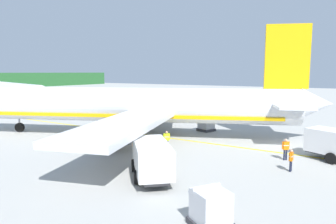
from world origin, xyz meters
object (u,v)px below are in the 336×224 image
cargo_container_mid (210,208)px  crew_loader_left (286,147)px  airliner_mid_apron (11,91)px  service_truck_fuel (152,157)px  cargo_container_near (206,124)px  crew_marshaller (167,139)px  crew_loader_right (134,144)px  airliner_foreground (135,106)px  crew_supervisor (291,159)px

cargo_container_mid → crew_loader_left: bearing=-3.3°
airliner_mid_apron → service_truck_fuel: size_ratio=6.72×
airliner_mid_apron → cargo_container_mid: 61.64m
cargo_container_near → crew_loader_left: cargo_container_near is taller
airliner_mid_apron → service_truck_fuel: airliner_mid_apron is taller
cargo_container_near → airliner_mid_apron: bearing=85.6°
cargo_container_near → crew_marshaller: (-10.19, -0.74, 0.14)m
crew_marshaller → crew_loader_right: 3.33m
cargo_container_mid → crew_loader_left: (13.13, -0.77, 0.17)m
airliner_foreground → crew_loader_right: 8.51m
crew_marshaller → service_truck_fuel: bearing=-155.5°
crew_loader_right → airliner_foreground: bearing=36.7°
airliner_foreground → crew_loader_right: airliner_foreground is taller
crew_loader_right → crew_supervisor: (2.46, -12.34, 0.01)m
airliner_mid_apron → cargo_container_mid: airliner_mid_apron is taller
airliner_foreground → service_truck_fuel: size_ratio=7.08×
crew_loader_right → crew_supervisor: size_ratio=0.99×
crew_loader_left → airliner_foreground: bearing=85.6°
service_truck_fuel → crew_loader_left: size_ratio=3.17×
cargo_container_mid → crew_loader_left: cargo_container_mid is taller
crew_supervisor → service_truck_fuel: bearing=129.5°
airliner_mid_apron → cargo_container_near: size_ratio=17.22×
crew_marshaller → crew_loader_left: 10.22m
cargo_container_mid → crew_loader_right: cargo_container_mid is taller
cargo_container_mid → service_truck_fuel: bearing=57.0°
cargo_container_mid → crew_marshaller: 14.22m
service_truck_fuel → cargo_container_near: size_ratio=2.56×
crew_marshaller → crew_supervisor: (-0.54, -10.88, -0.08)m
airliner_mid_apron → cargo_container_mid: bearing=-113.6°
service_truck_fuel → cargo_container_near: (17.11, 3.89, -0.52)m
cargo_container_near → crew_loader_left: 13.31m
service_truck_fuel → cargo_container_mid: (-3.93, -6.05, -0.55)m
airliner_mid_apron → cargo_container_near: bearing=-94.4°
crew_loader_left → crew_loader_right: bearing=114.8°
cargo_container_mid → airliner_mid_apron: bearing=66.4°
crew_marshaller → crew_supervisor: size_ratio=1.08×
airliner_foreground → service_truck_fuel: airliner_foreground is taller
airliner_foreground → cargo_container_near: airliner_foreground is taller
crew_loader_right → crew_supervisor: bearing=-78.7°
crew_marshaller → crew_loader_left: crew_loader_left is taller
cargo_container_near → crew_marshaller: cargo_container_near is taller
service_truck_fuel → crew_loader_right: size_ratio=3.46×
airliner_mid_apron → service_truck_fuel: bearing=-112.3°
airliner_foreground → cargo_container_near: 9.04m
service_truck_fuel → crew_loader_left: bearing=-36.5°
airliner_foreground → crew_marshaller: size_ratio=22.49×
airliner_foreground → cargo_container_mid: airliner_foreground is taller
crew_loader_right → crew_loader_left: bearing=-65.2°
cargo_container_near → crew_loader_right: cargo_container_near is taller
crew_supervisor → crew_loader_left: bearing=18.0°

